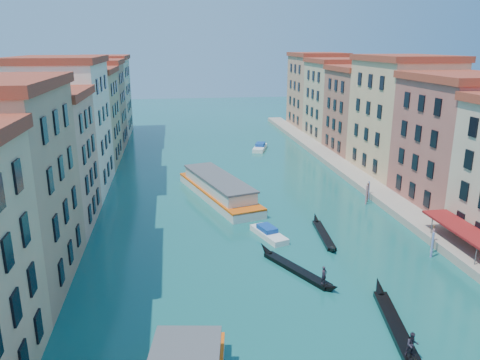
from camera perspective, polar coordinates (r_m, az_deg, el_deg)
The scene contains 9 objects.
left_bank_palazzos at distance 72.66m, azimuth -21.49°, elevation 4.75°, with size 12.80×128.40×21.00m.
right_bank_palazzos at distance 81.37m, azimuth 20.85°, elevation 5.98°, with size 12.80×128.40×21.00m.
quay at distance 79.88m, azimuth 15.17°, elevation -0.52°, with size 4.00×140.00×1.00m, color #AB9C89.
vaporetto_far at distance 71.70m, azimuth -2.65°, elevation -1.03°, with size 11.20×22.88×3.33m.
gondola_fore at distance 49.80m, azimuth 6.87°, elevation -10.62°, with size 6.40×11.40×2.46m.
gondola_right at distance 42.57m, azimuth 18.49°, elevation -16.33°, with size 3.50×13.27×2.66m.
gondola_far at distance 58.97m, azimuth 10.11°, elevation -6.42°, with size 1.96×11.45×1.62m.
motorboat_mid at distance 57.81m, azimuth 3.49°, elevation -6.48°, with size 3.83×6.54×1.29m.
motorboat_far at distance 104.68m, azimuth 2.45°, elevation 4.02°, with size 4.55×7.56×1.49m.
Camera 1 is at (-9.59, -4.87, 22.89)m, focal length 35.00 mm.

